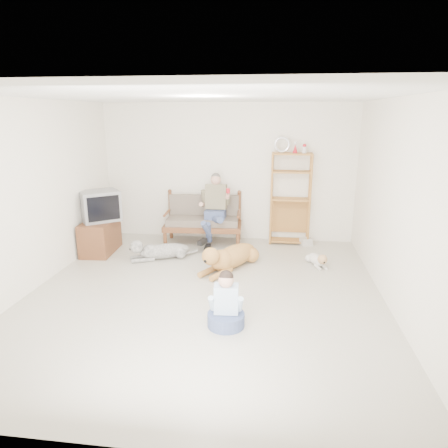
# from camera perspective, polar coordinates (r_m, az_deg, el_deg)

# --- Properties ---
(floor) EXTENTS (5.50, 5.50, 0.00)m
(floor) POSITION_cam_1_polar(r_m,az_deg,el_deg) (5.78, -2.83, -10.03)
(floor) COLOR beige
(floor) RESTS_ON ground
(ceiling) EXTENTS (5.50, 5.50, 0.00)m
(ceiling) POSITION_cam_1_polar(r_m,az_deg,el_deg) (5.22, -3.24, 17.80)
(ceiling) COLOR white
(ceiling) RESTS_ON ground
(wall_back) EXTENTS (5.00, 0.00, 5.00)m
(wall_back) POSITION_cam_1_polar(r_m,az_deg,el_deg) (8.02, 0.51, 7.34)
(wall_back) COLOR white
(wall_back) RESTS_ON ground
(wall_front) EXTENTS (5.00, 0.00, 5.00)m
(wall_front) POSITION_cam_1_polar(r_m,az_deg,el_deg) (2.80, -13.23, -8.93)
(wall_front) COLOR white
(wall_front) RESTS_ON ground
(wall_left) EXTENTS (0.00, 5.50, 5.50)m
(wall_left) POSITION_cam_1_polar(r_m,az_deg,el_deg) (6.28, -26.12, 3.47)
(wall_left) COLOR white
(wall_left) RESTS_ON ground
(wall_right) EXTENTS (0.00, 5.50, 5.50)m
(wall_right) POSITION_cam_1_polar(r_m,az_deg,el_deg) (5.48, 23.68, 2.19)
(wall_right) COLOR white
(wall_right) RESTS_ON ground
(loveseat) EXTENTS (1.54, 0.79, 0.95)m
(loveseat) POSITION_cam_1_polar(r_m,az_deg,el_deg) (7.89, -2.95, 0.78)
(loveseat) COLOR brown
(loveseat) RESTS_ON ground
(man) EXTENTS (0.53, 0.76, 1.23)m
(man) POSITION_cam_1_polar(r_m,az_deg,el_deg) (7.60, -1.55, 1.43)
(man) COLOR #495886
(man) RESTS_ON loveseat
(etagere) EXTENTS (0.79, 0.35, 2.08)m
(etagere) POSITION_cam_1_polar(r_m,az_deg,el_deg) (7.84, 9.44, 3.70)
(etagere) COLOR #A76F34
(etagere) RESTS_ON ground
(book_stack) EXTENTS (0.26, 0.23, 0.14)m
(book_stack) POSITION_cam_1_polar(r_m,az_deg,el_deg) (7.97, 11.65, -2.49)
(book_stack) COLOR silver
(book_stack) RESTS_ON ground
(tv_stand) EXTENTS (0.55, 0.93, 0.60)m
(tv_stand) POSITION_cam_1_polar(r_m,az_deg,el_deg) (7.71, -17.29, -1.71)
(tv_stand) COLOR brown
(tv_stand) RESTS_ON ground
(crt_tv) EXTENTS (0.84, 0.82, 0.55)m
(crt_tv) POSITION_cam_1_polar(r_m,az_deg,el_deg) (7.59, -17.30, 2.51)
(crt_tv) COLOR gray
(crt_tv) RESTS_ON tv_stand
(wall_outlet) EXTENTS (0.12, 0.02, 0.08)m
(wall_outlet) POSITION_cam_1_polar(r_m,az_deg,el_deg) (8.45, -7.96, 0.35)
(wall_outlet) COLOR silver
(wall_outlet) RESTS_ON ground
(golden_retriever) EXTENTS (0.92, 1.47, 0.49)m
(golden_retriever) POSITION_cam_1_polar(r_m,az_deg,el_deg) (6.62, 0.75, -4.73)
(golden_retriever) COLOR #C59344
(golden_retriever) RESTS_ON ground
(shaggy_dog) EXTENTS (1.16, 0.66, 0.38)m
(shaggy_dog) POSITION_cam_1_polar(r_m,az_deg,el_deg) (7.15, -9.36, -3.77)
(shaggy_dog) COLOR silver
(shaggy_dog) RESTS_ON ground
(terrier) EXTENTS (0.33, 0.65, 0.25)m
(terrier) POSITION_cam_1_polar(r_m,az_deg,el_deg) (6.94, 13.27, -5.00)
(terrier) COLOR white
(terrier) RESTS_ON ground
(child) EXTENTS (0.45, 0.45, 0.71)m
(child) POSITION_cam_1_polar(r_m,az_deg,el_deg) (4.89, 0.30, -11.67)
(child) COLOR #495886
(child) RESTS_ON ground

